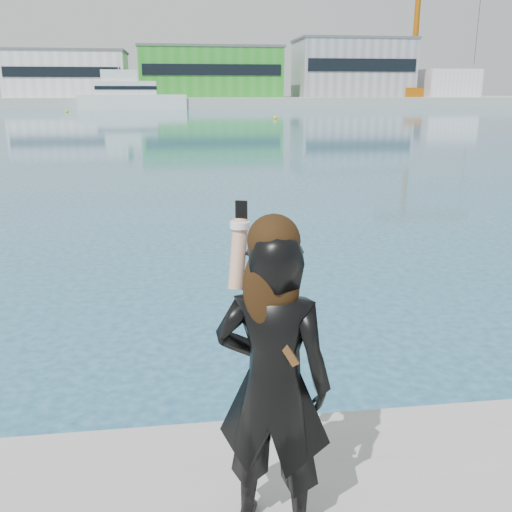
{
  "coord_description": "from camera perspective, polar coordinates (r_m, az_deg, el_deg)",
  "views": [
    {
      "loc": [
        0.08,
        -2.94,
        3.29
      ],
      "look_at": [
        0.57,
        0.58,
        2.26
      ],
      "focal_mm": 40.0,
      "sensor_mm": 36.0,
      "label": 1
    }
  ],
  "objects": [
    {
      "name": "motor_yacht",
      "position": [
        114.45,
        -12.59,
        15.46
      ],
      "size": [
        20.36,
        7.53,
        9.29
      ],
      "rotation": [
        0.0,
        0.0,
        0.1
      ],
      "color": "white",
      "rests_on": "ground"
    },
    {
      "name": "dock_crane",
      "position": [
        136.27,
        16.18,
        20.54
      ],
      "size": [
        23.0,
        4.0,
        24.0
      ],
      "color": "#C3600B",
      "rests_on": "far_quay"
    },
    {
      "name": "flagpole_right",
      "position": [
        125.92,
        2.33,
        17.64
      ],
      "size": [
        1.28,
        0.16,
        8.0
      ],
      "color": "silver",
      "rests_on": "far_quay"
    },
    {
      "name": "warehouse_grey_right",
      "position": [
        136.96,
        9.58,
        18.04
      ],
      "size": [
        25.5,
        15.35,
        12.5
      ],
      "color": "gray",
      "rests_on": "far_quay"
    },
    {
      "name": "buoy_near",
      "position": [
        71.61,
        1.94,
        13.53
      ],
      "size": [
        0.5,
        0.5,
        0.5
      ],
      "primitive_type": "sphere",
      "color": "yellow",
      "rests_on": "ground"
    },
    {
      "name": "warehouse_green",
      "position": [
        131.22,
        -4.61,
        17.86
      ],
      "size": [
        30.6,
        16.36,
        10.5
      ],
      "color": "green",
      "rests_on": "far_quay"
    },
    {
      "name": "warehouse_white",
      "position": [
        132.81,
        -18.23,
        16.9
      ],
      "size": [
        24.48,
        15.35,
        9.5
      ],
      "color": "silver",
      "rests_on": "far_quay"
    },
    {
      "name": "ancillary_shed",
      "position": [
        143.04,
        18.55,
        16.06
      ],
      "size": [
        12.0,
        10.0,
        6.0
      ],
      "primitive_type": "cube",
      "color": "silver",
      "rests_on": "far_quay"
    },
    {
      "name": "woman",
      "position": [
        3.24,
        1.7,
        -11.95
      ],
      "size": [
        0.77,
        0.64,
        1.92
      ],
      "rotation": [
        0.0,
        0.0,
        2.79
      ],
      "color": "black",
      "rests_on": "near_quay"
    },
    {
      "name": "far_quay",
      "position": [
        132.96,
        -8.16,
        15.03
      ],
      "size": [
        320.0,
        40.0,
        2.0
      ],
      "primitive_type": "cube",
      "color": "#9E9E99",
      "rests_on": "ground"
    },
    {
      "name": "buoy_far",
      "position": [
        98.98,
        -18.41,
        13.47
      ],
      "size": [
        0.5,
        0.5,
        0.5
      ],
      "primitive_type": "sphere",
      "color": "yellow",
      "rests_on": "ground"
    }
  ]
}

